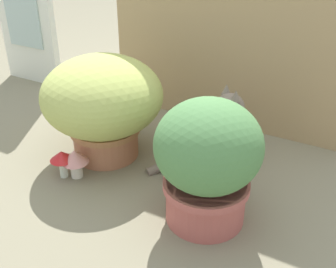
{
  "coord_description": "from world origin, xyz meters",
  "views": [
    {
      "loc": [
        0.69,
        -1.05,
        0.9
      ],
      "look_at": [
        0.08,
        0.06,
        0.18
      ],
      "focal_mm": 44.93,
      "sensor_mm": 36.0,
      "label": 1
    }
  ],
  "objects_px": {
    "leafy_planter": "(208,160)",
    "grass_planter": "(103,102)",
    "cat": "(206,138)",
    "mushroom_ornament_red": "(62,158)",
    "mushroom_ornament_pink": "(75,159)"
  },
  "relations": [
    {
      "from": "leafy_planter",
      "to": "grass_planter",
      "type": "bearing_deg",
      "value": 162.08
    },
    {
      "from": "cat",
      "to": "mushroom_ornament_red",
      "type": "xyz_separation_m",
      "value": [
        -0.42,
        -0.32,
        -0.04
      ]
    },
    {
      "from": "leafy_planter",
      "to": "cat",
      "type": "height_order",
      "value": "leafy_planter"
    },
    {
      "from": "grass_planter",
      "to": "leafy_planter",
      "type": "distance_m",
      "value": 0.53
    },
    {
      "from": "leafy_planter",
      "to": "mushroom_ornament_pink",
      "type": "xyz_separation_m",
      "value": [
        -0.51,
        -0.02,
        -0.14
      ]
    },
    {
      "from": "mushroom_ornament_red",
      "to": "mushroom_ornament_pink",
      "type": "bearing_deg",
      "value": 29.36
    },
    {
      "from": "grass_planter",
      "to": "leafy_planter",
      "type": "bearing_deg",
      "value": -17.92
    },
    {
      "from": "cat",
      "to": "mushroom_ornament_red",
      "type": "height_order",
      "value": "cat"
    },
    {
      "from": "grass_planter",
      "to": "mushroom_ornament_pink",
      "type": "relative_size",
      "value": 4.08
    },
    {
      "from": "grass_planter",
      "to": "mushroom_ornament_red",
      "type": "bearing_deg",
      "value": -102.51
    },
    {
      "from": "leafy_planter",
      "to": "cat",
      "type": "xyz_separation_m",
      "value": [
        -0.12,
        0.28,
        -0.1
      ]
    },
    {
      "from": "leafy_planter",
      "to": "mushroom_ornament_red",
      "type": "xyz_separation_m",
      "value": [
        -0.55,
        -0.04,
        -0.14
      ]
    },
    {
      "from": "cat",
      "to": "mushroom_ornament_red",
      "type": "bearing_deg",
      "value": -143.25
    },
    {
      "from": "mushroom_ornament_pink",
      "to": "leafy_planter",
      "type": "bearing_deg",
      "value": 2.03
    },
    {
      "from": "grass_planter",
      "to": "mushroom_ornament_pink",
      "type": "height_order",
      "value": "grass_planter"
    }
  ]
}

